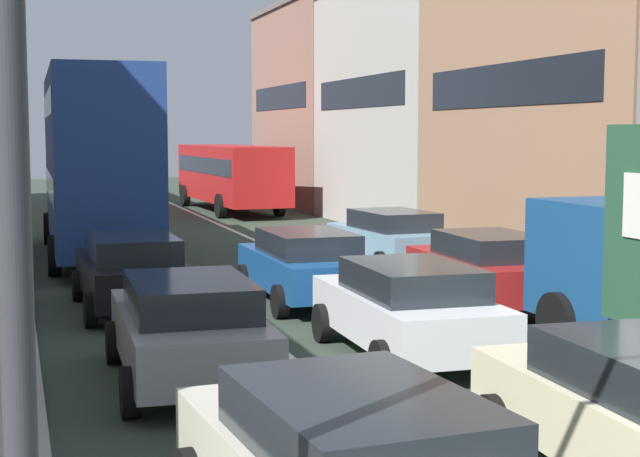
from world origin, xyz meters
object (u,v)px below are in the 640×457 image
Objects in this scene: traffic_light_pole at (275,61)px; wagon_left_lane_second at (188,327)px; hatchback_centre_lane_third at (305,264)px; sedan_right_lane_behind_truck at (487,268)px; bus_far_queue_secondary at (231,172)px; bus_mid_queue_primary at (96,156)px; sedan_centre_lane_second at (408,307)px; sedan_left_lane_third at (132,270)px; wagon_right_lane_far at (391,237)px.

traffic_light_pole is 8.98m from wagon_left_lane_second.
traffic_light_pole is 14.99m from hatchback_centre_lane_third.
sedan_right_lane_behind_truck is 0.41× the size of bus_far_queue_secondary.
traffic_light_pole is 22.64m from bus_mid_queue_primary.
bus_mid_queue_primary reaches higher than sedan_right_lane_behind_truck.
traffic_light_pole is 38.06m from bus_far_queue_secondary.
wagon_left_lane_second is 1.00× the size of sedan_right_lane_behind_truck.
traffic_light_pole is at bearing 178.50° from bus_mid_queue_primary.
sedan_centre_lane_second is 3.51m from wagon_left_lane_second.
hatchback_centre_lane_third is at bearing -157.36° from bus_mid_queue_primary.
sedan_centre_lane_second is at bearing -146.89° from sedan_left_lane_third.
bus_far_queue_secondary is (6.92, 28.78, 0.96)m from wagon_left_lane_second.
wagon_left_lane_second is 0.99× the size of wagon_right_lane_far.
bus_far_queue_secondary is (6.96, 14.58, -1.07)m from bus_mid_queue_primary.
traffic_light_pole is at bearing 152.88° from wagon_right_lane_far.
hatchback_centre_lane_third is at bearing 169.16° from bus_far_queue_secondary.
bus_far_queue_secondary is at bearing 1.73° from sedan_right_lane_behind_truck.
sedan_right_lane_behind_truck is (3.22, 3.60, 0.00)m from sedan_centre_lane_second.
hatchback_centre_lane_third is 5.56m from wagon_right_lane_far.
wagon_left_lane_second is 1.01× the size of hatchback_centre_lane_third.
bus_far_queue_secondary is (3.44, 28.29, 0.96)m from sedan_centre_lane_second.
sedan_right_lane_behind_truck and wagon_right_lane_far have the same top height.
sedan_centre_lane_second is 10.01m from wagon_right_lane_far.
sedan_right_lane_behind_truck is 0.41× the size of bus_mid_queue_primary.
wagon_left_lane_second is 6.56m from hatchback_centre_lane_third.
sedan_left_lane_third is 0.41× the size of bus_far_queue_secondary.
sedan_centre_lane_second and hatchback_centre_lane_third have the same top height.
hatchback_centre_lane_third is (3.38, 5.62, 0.00)m from wagon_left_lane_second.
hatchback_centre_lane_third is 9.45m from bus_mid_queue_primary.
sedan_centre_lane_second is 0.41× the size of bus_far_queue_secondary.
hatchback_centre_lane_third is at bearing -29.16° from wagon_left_lane_second.
wagon_right_lane_far is 18.92m from bus_far_queue_secondary.
traffic_light_pole is at bearing 175.04° from wagon_left_lane_second.
traffic_light_pole is at bearing 154.74° from sedan_centre_lane_second.
hatchback_centre_lane_third is 0.98× the size of wagon_right_lane_far.
wagon_right_lane_far is at bearing -33.31° from wagon_left_lane_second.
wagon_right_lane_far is at bearing -60.70° from sedan_left_lane_third.
bus_far_queue_secondary is (0.22, 24.69, 0.96)m from sedan_right_lane_behind_truck.
hatchback_centre_lane_third and wagon_right_lane_far have the same top height.
wagon_left_lane_second is at bearing 83.22° from traffic_light_pole.
bus_mid_queue_primary reaches higher than hatchback_centre_lane_third.
bus_mid_queue_primary is at bearing 152.34° from bus_far_queue_secondary.
bus_far_queue_secondary is at bearing -5.48° from sedan_centre_lane_second.
traffic_light_pole is 1.28× the size of hatchback_centre_lane_third.
traffic_light_pole reaches higher than hatchback_centre_lane_third.
sedan_right_lane_behind_truck is at bearing -56.76° from wagon_left_lane_second.
sedan_left_lane_third is 8.62m from bus_mid_queue_primary.
sedan_centre_lane_second is 1.01× the size of sedan_left_lane_third.
sedan_right_lane_behind_truck is at bearing 173.84° from wagon_right_lane_far.
sedan_centre_lane_second is at bearing 156.08° from wagon_right_lane_far.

